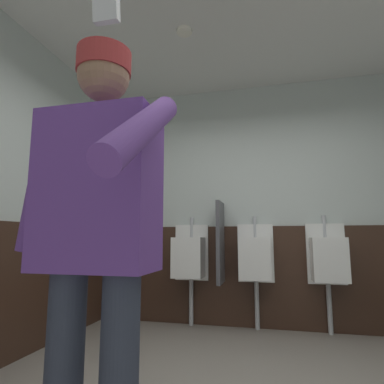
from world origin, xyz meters
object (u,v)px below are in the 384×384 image
object	(u,v)px
urinal_left	(189,257)
urinal_right	(328,259)
person	(96,227)
urinal_middle	(255,258)
soap_dispenser	(131,213)

from	to	relation	value
urinal_left	urinal_right	distance (m)	1.50
urinal_left	urinal_right	size ratio (longest dim) A/B	1.00
urinal_right	person	distance (m)	2.83
urinal_middle	urinal_right	bearing A→B (deg)	0.00
urinal_right	person	xyz separation A→B (m)	(-1.24, -2.53, 0.26)
person	soap_dispenser	xyz separation A→B (m)	(-1.06, 2.65, 0.27)
person	soap_dispenser	world-z (taller)	person
urinal_left	soap_dispenser	xyz separation A→B (m)	(-0.80, 0.12, 0.53)
urinal_middle	urinal_left	bearing A→B (deg)	180.00
urinal_left	urinal_right	world-z (taller)	same
urinal_right	soap_dispenser	size ratio (longest dim) A/B	6.89
urinal_right	soap_dispenser	xyz separation A→B (m)	(-2.30, 0.12, 0.53)
urinal_middle	soap_dispenser	xyz separation A→B (m)	(-1.55, 0.12, 0.53)
urinal_middle	soap_dispenser	distance (m)	1.64
urinal_left	urinal_right	xyz separation A→B (m)	(1.50, 0.00, 0.00)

